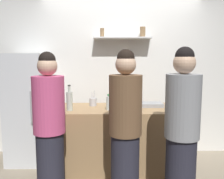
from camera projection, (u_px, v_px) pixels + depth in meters
name	position (u px, v px, depth m)	size (l,w,h in m)	color
back_wall_assembly	(121.00, 75.00, 3.94)	(4.80, 0.32, 2.60)	white
refrigerator	(28.00, 108.00, 3.59)	(0.56, 0.64, 1.64)	silver
counter	(112.00, 140.00, 3.27)	(1.63, 0.76, 0.90)	#9E7A51
baking_pan	(150.00, 105.00, 3.31)	(0.34, 0.24, 0.05)	gray
utensil_holder	(93.00, 102.00, 3.34)	(0.10, 0.10, 0.22)	#B2B2B7
wine_bottle_pale_glass	(69.00, 101.00, 3.02)	(0.08, 0.08, 0.33)	#B2BFB2
wine_bottle_green_glass	(60.00, 99.00, 3.18)	(0.07, 0.07, 0.33)	#19471E
water_bottle_plastic	(109.00, 103.00, 3.07)	(0.08, 0.08, 0.21)	silver
person_grey_hoodie	(182.00, 133.00, 2.34)	(0.34, 0.34, 1.68)	#262633
person_brown_jacket	(125.00, 131.00, 2.47)	(0.34, 0.34, 1.66)	#262633
person_pink_top	(49.00, 129.00, 2.56)	(0.34, 0.34, 1.64)	#262633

